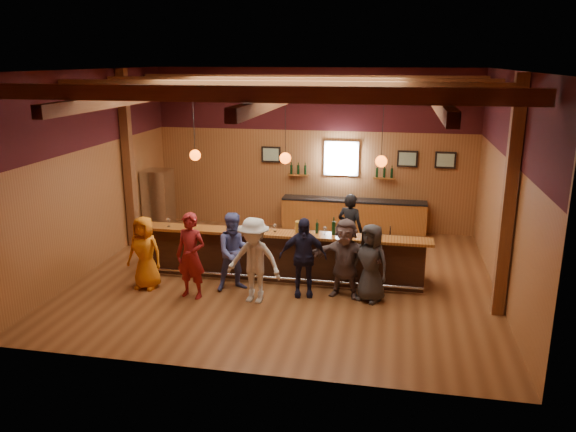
{
  "coord_description": "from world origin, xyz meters",
  "views": [
    {
      "loc": [
        2.29,
        -11.48,
        4.72
      ],
      "look_at": [
        0.0,
        0.3,
        1.35
      ],
      "focal_mm": 35.0,
      "sensor_mm": 36.0,
      "label": 1
    }
  ],
  "objects": [
    {
      "name": "framed_pictures",
      "position": [
        1.67,
        3.94,
        2.1
      ],
      "size": [
        5.35,
        0.05,
        0.45
      ],
      "color": "black",
      "rests_on": "room"
    },
    {
      "name": "wine_shelves",
      "position": [
        0.8,
        3.88,
        1.62
      ],
      "size": [
        3.0,
        0.18,
        0.3
      ],
      "color": "brown",
      "rests_on": "room"
    },
    {
      "name": "glass_h",
      "position": [
        1.95,
        -0.11,
        1.23
      ],
      "size": [
        0.08,
        0.08,
        0.17
      ],
      "color": "silver",
      "rests_on": "bar_counter"
    },
    {
      "name": "customer_navy",
      "position": [
        0.54,
        -0.86,
        0.83
      ],
      "size": [
        1.03,
        0.58,
        1.66
      ],
      "primitive_type": "imported",
      "rotation": [
        0.0,
        0.0,
        0.19
      ],
      "color": "#191932",
      "rests_on": "ground"
    },
    {
      "name": "glass_d",
      "position": [
        -0.82,
        -0.18,
        1.25
      ],
      "size": [
        0.08,
        0.08,
        0.19
      ],
      "color": "silver",
      "rests_on": "bar_counter"
    },
    {
      "name": "customer_dark",
      "position": [
        1.91,
        -0.86,
        0.8
      ],
      "size": [
        0.93,
        0.81,
        1.6
      ],
      "primitive_type": "imported",
      "rotation": [
        0.0,
        0.0,
        -0.47
      ],
      "color": "#2C2B2E",
      "rests_on": "ground"
    },
    {
      "name": "pendant_lights",
      "position": [
        0.0,
        0.0,
        2.71
      ],
      "size": [
        4.24,
        0.24,
        1.37
      ],
      "color": "black",
      "rests_on": "room"
    },
    {
      "name": "glass_g",
      "position": [
        1.54,
        -0.15,
        1.23
      ],
      "size": [
        0.07,
        0.07,
        0.17
      ],
      "color": "silver",
      "rests_on": "bar_counter"
    },
    {
      "name": "customer_denim",
      "position": [
        -0.9,
        -0.84,
        0.84
      ],
      "size": [
        1.02,
        0.95,
        1.68
      ],
      "primitive_type": "imported",
      "rotation": [
        0.0,
        0.0,
        0.49
      ],
      "color": "#4C5499",
      "rests_on": "ground"
    },
    {
      "name": "bar_counter",
      "position": [
        0.02,
        0.15,
        0.52
      ],
      "size": [
        6.3,
        1.07,
        1.11
      ],
      "color": "black",
      "rests_on": "ground"
    },
    {
      "name": "customer_brown",
      "position": [
        1.38,
        -0.75,
        0.82
      ],
      "size": [
        1.58,
        0.66,
        1.65
      ],
      "primitive_type": "imported",
      "rotation": [
        0.0,
        0.0,
        -0.12
      ],
      "color": "brown",
      "rests_on": "ground"
    },
    {
      "name": "stainless_fridge",
      "position": [
        -4.1,
        2.6,
        0.9
      ],
      "size": [
        0.7,
        0.7,
        1.8
      ],
      "primitive_type": "cube",
      "color": "silver",
      "rests_on": "ground"
    },
    {
      "name": "customer_white",
      "position": [
        -0.36,
        -1.36,
        0.88
      ],
      "size": [
        1.23,
        0.84,
        1.75
      ],
      "primitive_type": "imported",
      "rotation": [
        0.0,
        0.0,
        -0.17
      ],
      "color": "beige",
      "rests_on": "ground"
    },
    {
      "name": "glass_f",
      "position": [
        0.89,
        -0.16,
        1.25
      ],
      "size": [
        0.08,
        0.08,
        0.19
      ],
      "color": "silver",
      "rests_on": "bar_counter"
    },
    {
      "name": "back_bar_cabinet",
      "position": [
        1.2,
        3.72,
        0.48
      ],
      "size": [
        4.0,
        0.52,
        0.95
      ],
      "color": "brown",
      "rests_on": "ground"
    },
    {
      "name": "bottle_a",
      "position": [
        0.71,
        -0.09,
        1.23
      ],
      "size": [
        0.07,
        0.07,
        0.31
      ],
      "color": "black",
      "rests_on": "bar_counter"
    },
    {
      "name": "glass_c",
      "position": [
        -1.26,
        -0.14,
        1.24
      ],
      "size": [
        0.08,
        0.08,
        0.18
      ],
      "color": "silver",
      "rests_on": "bar_counter"
    },
    {
      "name": "glass_e",
      "position": [
        -0.21,
        -0.13,
        1.24
      ],
      "size": [
        0.08,
        0.08,
        0.18
      ],
      "color": "silver",
      "rests_on": "bar_counter"
    },
    {
      "name": "bartender",
      "position": [
        1.32,
        1.16,
        0.86
      ],
      "size": [
        0.73,
        0.6,
        1.72
      ],
      "primitive_type": "imported",
      "rotation": [
        0.0,
        0.0,
        2.8
      ],
      "color": "black",
      "rests_on": "ground"
    },
    {
      "name": "customer_orange",
      "position": [
        -2.8,
        -1.11,
        0.79
      ],
      "size": [
        0.81,
        0.57,
        1.57
      ],
      "primitive_type": "imported",
      "rotation": [
        0.0,
        0.0,
        -0.09
      ],
      "color": "#C96812",
      "rests_on": "ground"
    },
    {
      "name": "window",
      "position": [
        0.8,
        3.95,
        2.05
      ],
      "size": [
        0.95,
        0.09,
        0.95
      ],
      "color": "silver",
      "rests_on": "room"
    },
    {
      "name": "glass_a",
      "position": [
        -2.62,
        -0.22,
        1.25
      ],
      "size": [
        0.09,
        0.09,
        0.19
      ],
      "color": "silver",
      "rests_on": "bar_counter"
    },
    {
      "name": "glass_b",
      "position": [
        -2.15,
        -0.28,
        1.22
      ],
      "size": [
        0.07,
        0.07,
        0.16
      ],
      "color": "silver",
      "rests_on": "bar_counter"
    },
    {
      "name": "customer_redvest",
      "position": [
        -1.67,
        -1.37,
        0.89
      ],
      "size": [
        0.72,
        0.54,
        1.77
      ],
      "primitive_type": "imported",
      "rotation": [
        0.0,
        0.0,
        -0.19
      ],
      "color": "maroon",
      "rests_on": "ground"
    },
    {
      "name": "room",
      "position": [
        0.0,
        0.06,
        3.21
      ],
      "size": [
        9.04,
        9.0,
        4.52
      ],
      "color": "brown",
      "rests_on": "ground"
    },
    {
      "name": "bottle_b",
      "position": [
        1.07,
        -0.11,
        1.26
      ],
      "size": [
        0.08,
        0.08,
        0.39
      ],
      "color": "black",
      "rests_on": "bar_counter"
    },
    {
      "name": "ice_bucket",
      "position": [
        0.34,
        -0.07,
        1.23
      ],
      "size": [
        0.22,
        0.22,
        0.24
      ],
      "primitive_type": "cylinder",
      "color": "brown",
      "rests_on": "bar_counter"
    }
  ]
}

